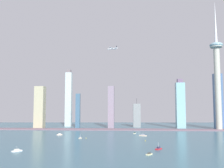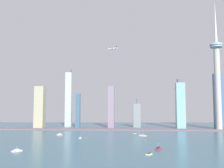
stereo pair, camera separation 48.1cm
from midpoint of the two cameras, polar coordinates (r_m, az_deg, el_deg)
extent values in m
cube|color=slate|center=(701.41, 0.94, -10.37)|extent=(988.66, 47.03, 2.18)
cylinder|color=#AFB0A2|center=(756.49, 23.09, -0.61)|extent=(16.34, 16.34, 238.58)
ellipsoid|color=#7EA3B0|center=(774.04, 22.79, 8.23)|extent=(36.41, 36.41, 15.98)
torus|color=#AFB0A2|center=(772.81, 22.80, 7.82)|extent=(34.14, 34.14, 3.20)
cone|color=silver|center=(792.17, 22.61, 13.08)|extent=(8.17, 8.17, 121.51)
cube|color=#3D5F79|center=(770.33, -7.79, -6.06)|extent=(12.99, 13.38, 103.65)
cube|color=slate|center=(789.11, 5.72, -7.17)|extent=(22.73, 25.07, 73.06)
cylinder|color=#4C4C51|center=(788.69, 5.70, -3.90)|extent=(1.60, 1.60, 17.11)
cube|color=slate|center=(751.64, -0.18, -5.30)|extent=(17.90, 27.31, 125.57)
cube|color=#44628C|center=(793.05, 23.18, -3.61)|extent=(24.27, 16.62, 160.80)
cube|color=#78ADB7|center=(756.54, 15.41, -4.80)|extent=(25.41, 21.40, 134.07)
cube|color=#635069|center=(760.09, 15.29, 0.69)|extent=(15.24, 12.84, 11.24)
cube|color=#AFC2C1|center=(829.90, -9.87, -3.47)|extent=(20.17, 20.88, 175.75)
cube|color=#64595E|center=(837.43, -9.77, 2.88)|extent=(12.10, 12.53, 9.51)
cube|color=tan|center=(776.18, -16.18, -5.13)|extent=(27.67, 27.27, 124.57)
cube|color=beige|center=(563.60, 7.11, -11.66)|extent=(16.59, 12.96, 1.81)
cube|color=#A097A9|center=(563.40, 7.11, -11.48)|extent=(7.91, 6.63, 1.68)
cylinder|color=silver|center=(562.97, 7.10, -11.09)|extent=(0.24, 0.24, 6.07)
cube|color=white|center=(400.54, -20.99, -14.13)|extent=(13.68, 14.87, 1.49)
cube|color=silver|center=(400.25, -20.98, -13.88)|extent=(7.11, 7.45, 2.05)
cylinder|color=silver|center=(399.77, -20.97, -13.44)|extent=(0.24, 0.24, 4.14)
cube|color=beige|center=(591.62, -11.91, -11.29)|extent=(13.05, 6.76, 1.56)
cube|color=beige|center=(591.43, -11.90, -11.12)|extent=(5.98, 4.01, 1.95)
cube|color=beige|center=(354.50, 8.53, -15.65)|extent=(9.94, 11.48, 1.42)
cube|color=#3B3C3A|center=(354.23, 8.52, -15.41)|extent=(5.29, 5.71, 1.57)
cube|color=red|center=(398.69, 10.62, -14.42)|extent=(11.75, 12.92, 1.52)
cube|color=#2E2E4B|center=(398.34, 10.62, -14.11)|extent=(6.13, 6.46, 2.72)
cylinder|color=silver|center=(397.65, 10.61, -13.47)|extent=(0.24, 0.24, 6.29)
cube|color=beige|center=(521.97, -7.29, -12.21)|extent=(6.01, 7.66, 1.42)
cube|color=#A5A6B1|center=(521.76, -7.29, -12.03)|extent=(3.25, 3.72, 1.98)
cylinder|color=silver|center=(521.34, -7.28, -11.64)|extent=(0.24, 0.24, 5.16)
cube|color=beige|center=(607.92, 5.23, -11.21)|extent=(6.44, 7.26, 1.46)
cube|color=#2D413C|center=(607.69, 5.22, -11.00)|extent=(3.34, 3.59, 2.83)
cone|color=yellow|center=(524.77, -5.96, -12.18)|extent=(1.58, 1.58, 1.57)
cone|color=yellow|center=(486.18, 7.67, -12.67)|extent=(1.04, 1.04, 2.68)
cylinder|color=white|center=(726.05, 0.16, 8.10)|extent=(29.23, 17.96, 2.99)
sphere|color=white|center=(734.36, -0.90, 7.95)|extent=(2.99, 2.99, 2.99)
cube|color=white|center=(726.35, 0.16, 8.21)|extent=(19.58, 31.44, 0.50)
cube|color=white|center=(719.36, 1.07, 8.26)|extent=(7.97, 11.62, 0.40)
cube|color=#2D333D|center=(720.19, 1.07, 8.54)|extent=(2.48, 1.68, 5.00)
camera|label=1|loc=(0.24, -89.98, 0.00)|focal=39.90mm
camera|label=2|loc=(0.24, 90.02, 0.00)|focal=39.90mm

